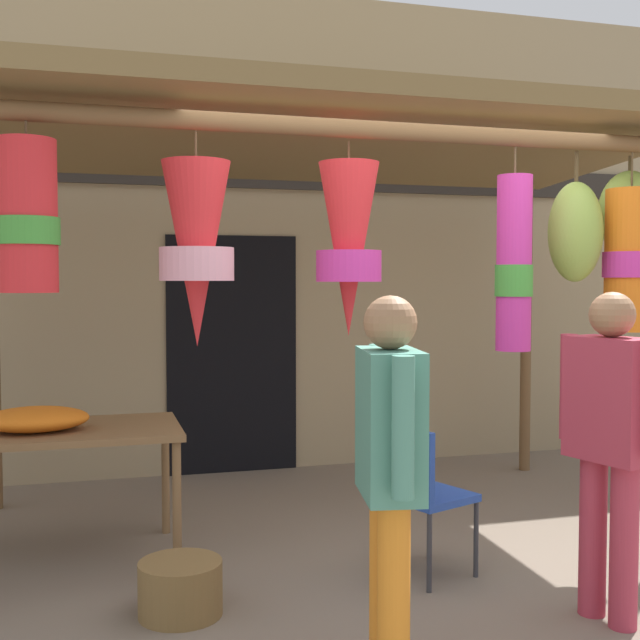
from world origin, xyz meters
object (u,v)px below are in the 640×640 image
object	(u,v)px
vendor_in_orange	(610,429)
wicker_basket_spare	(180,588)
display_table	(53,441)
customer_foreground	(390,459)
flower_heap_on_table	(38,419)
folding_chair	(420,487)

from	to	relation	value
vendor_in_orange	wicker_basket_spare	bearing A→B (deg)	162.18
display_table	customer_foreground	size ratio (longest dim) A/B	0.91
flower_heap_on_table	wicker_basket_spare	distance (m)	1.33
vendor_in_orange	customer_foreground	bearing A→B (deg)	-166.59
vendor_in_orange	customer_foreground	world-z (taller)	vendor_in_orange
folding_chair	customer_foreground	world-z (taller)	customer_foreground
display_table	flower_heap_on_table	xyz separation A→B (m)	(-0.08, -0.06, 0.14)
wicker_basket_spare	customer_foreground	bearing A→B (deg)	-51.58
folding_chair	wicker_basket_spare	bearing A→B (deg)	-174.27
display_table	vendor_in_orange	size ratio (longest dim) A/B	0.91
vendor_in_orange	display_table	bearing A→B (deg)	148.51
flower_heap_on_table	customer_foreground	world-z (taller)	customer_foreground
folding_chair	flower_heap_on_table	bearing A→B (deg)	159.45
display_table	folding_chair	xyz separation A→B (m)	(1.93, -0.82, -0.20)
flower_heap_on_table	vendor_in_orange	size ratio (longest dim) A/B	0.37
folding_chair	vendor_in_orange	size ratio (longest dim) A/B	0.53
folding_chair	wicker_basket_spare	xyz separation A→B (m)	(-1.31, -0.13, -0.37)
flower_heap_on_table	customer_foreground	distance (m)	2.30
folding_chair	wicker_basket_spare	world-z (taller)	folding_chair
folding_chair	wicker_basket_spare	distance (m)	1.37
folding_chair	customer_foreground	bearing A→B (deg)	-118.81
wicker_basket_spare	folding_chair	bearing A→B (deg)	5.73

